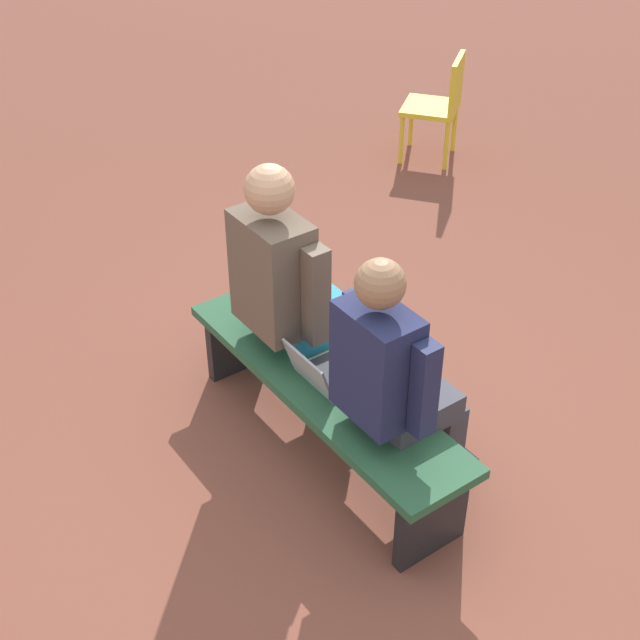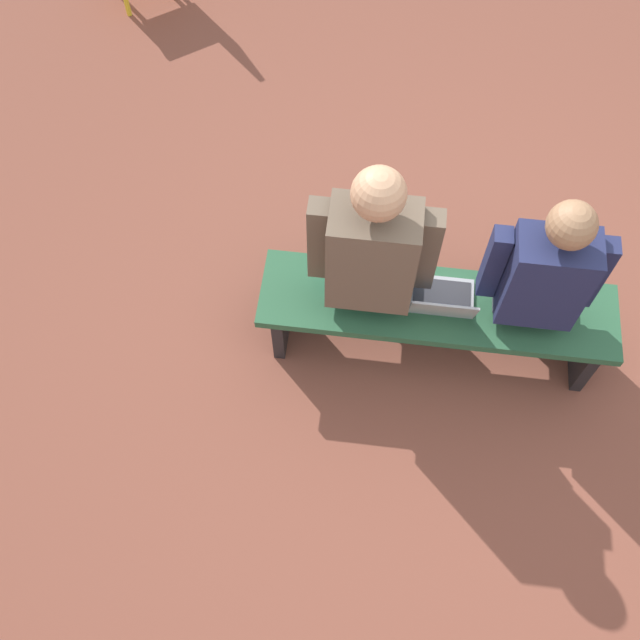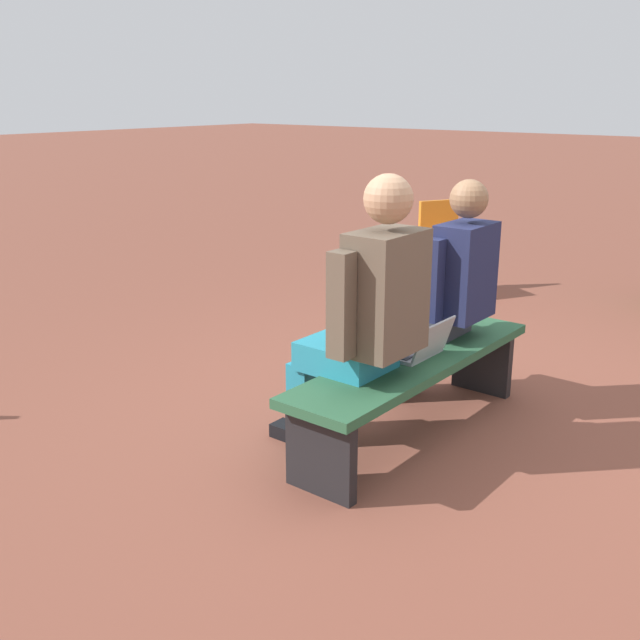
% 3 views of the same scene
% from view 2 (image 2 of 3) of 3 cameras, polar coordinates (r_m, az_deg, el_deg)
% --- Properties ---
extents(ground_plane, '(60.00, 60.00, 0.00)m').
position_cam_2_polar(ground_plane, '(4.18, 10.39, -2.63)').
color(ground_plane, brown).
extents(bench, '(1.80, 0.44, 0.45)m').
position_cam_2_polar(bench, '(3.88, 8.82, 0.55)').
color(bench, '#285638').
rests_on(bench, ground).
extents(person_student, '(0.54, 0.68, 1.34)m').
position_cam_2_polar(person_student, '(3.68, 16.29, 3.50)').
color(person_student, '#383842').
rests_on(person_student, ground).
extents(person_adult, '(0.60, 0.76, 1.44)m').
position_cam_2_polar(person_adult, '(3.56, 4.02, 5.35)').
color(person_adult, teal).
rests_on(person_adult, ground).
extents(laptop, '(0.32, 0.29, 0.21)m').
position_cam_2_polar(laptop, '(3.75, 9.30, 1.46)').
color(laptop, '#9EA0A5').
rests_on(laptop, bench).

